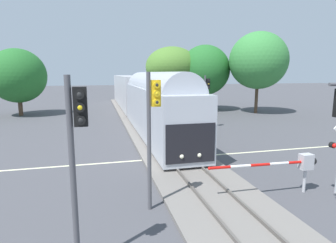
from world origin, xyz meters
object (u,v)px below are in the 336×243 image
pine_left_background (18,76)px  traffic_signal_median (152,120)px  commuter_train (138,95)px  traffic_signal_far_side (206,93)px  oak_far_right (205,70)px  elm_centre_background (172,67)px  crossing_gate_near (296,164)px  traffic_signal_near_left (77,145)px  maple_right_background (258,61)px

pine_left_background → traffic_signal_median: bearing=-68.1°
commuter_train → traffic_signal_far_side: size_ratio=8.18×
oak_far_right → elm_centre_background: (-4.48, 1.35, 0.47)m
pine_left_background → elm_centre_background: 20.09m
crossing_gate_near → elm_centre_background: 29.63m
traffic_signal_median → pine_left_background: (-11.59, 28.77, 1.37)m
traffic_signal_near_left → maple_right_background: size_ratio=0.50×
traffic_signal_near_left → elm_centre_background: bearing=71.1°
traffic_signal_far_side → pine_left_background: bearing=145.1°
traffic_signal_median → elm_centre_background: size_ratio=0.60×
traffic_signal_far_side → elm_centre_background: size_ratio=0.57×
elm_centre_background → maple_right_background: bearing=-28.8°
crossing_gate_near → oak_far_right: 28.88m
commuter_train → traffic_signal_median: (-2.74, -23.02, 0.87)m
traffic_signal_far_side → oak_far_right: 13.83m
commuter_train → traffic_signal_near_left: commuter_train is taller
traffic_signal_near_left → oak_far_right: oak_far_right is taller
traffic_signal_near_left → maple_right_background: bearing=51.2°
commuter_train → crossing_gate_near: size_ratio=8.00×
traffic_signal_far_side → maple_right_background: bearing=38.7°
commuter_train → oak_far_right: size_ratio=4.55×
crossing_gate_near → oak_far_right: bearing=77.0°
traffic_signal_near_left → maple_right_background: maple_right_background is taller
traffic_signal_far_side → pine_left_background: pine_left_background is taller
crossing_gate_near → maple_right_background: maple_right_background is taller
traffic_signal_near_left → crossing_gate_near: bearing=18.3°
pine_left_background → oak_far_right: bearing=-2.4°
traffic_signal_far_side → traffic_signal_near_left: bearing=-120.7°
traffic_signal_median → maple_right_background: (18.73, 23.46, 3.32)m
crossing_gate_near → pine_left_background: (-18.11, 28.83, 3.63)m
crossing_gate_near → traffic_signal_near_left: 9.82m
traffic_signal_far_side → crossing_gate_near: bearing=-96.2°
crossing_gate_near → traffic_signal_median: 6.90m
traffic_signal_far_side → oak_far_right: oak_far_right is taller
maple_right_background → traffic_signal_far_side: bearing=-141.3°
crossing_gate_near → traffic_signal_near_left: size_ratio=0.98×
commuter_train → maple_right_background: size_ratio=3.94×
elm_centre_background → maple_right_background: size_ratio=0.85×
oak_far_right → traffic_signal_far_side: bearing=-110.6°
pine_left_background → traffic_signal_near_left: bearing=-74.2°
traffic_signal_near_left → elm_centre_background: 34.11m
oak_far_right → traffic_signal_median: bearing=-115.0°
traffic_signal_median → crossing_gate_near: bearing=-0.5°
traffic_signal_far_side → traffic_signal_median: size_ratio=0.95×
traffic_signal_median → traffic_signal_near_left: bearing=-130.0°
maple_right_background → traffic_signal_median: bearing=-128.6°
commuter_train → oak_far_right: bearing=24.9°
traffic_signal_far_side → oak_far_right: (4.79, 12.77, 2.30)m
commuter_train → traffic_signal_median: commuter_train is taller
commuter_train → elm_centre_background: bearing=46.8°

